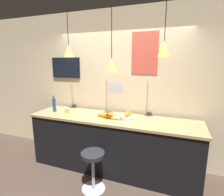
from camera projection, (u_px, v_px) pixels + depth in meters
ground_plane at (99, 190)px, 2.70m from camera, size 14.00×14.00×0.00m
back_wall at (120, 88)px, 3.39m from camera, size 8.00×0.06×2.90m
service_counter at (112, 143)px, 3.16m from camera, size 2.99×0.73×0.99m
bar_stool at (93, 164)px, 2.63m from camera, size 0.36×0.36×0.62m
fruit_bowl at (127, 117)px, 2.92m from camera, size 0.22×0.22×0.14m
orange_pile at (106, 115)px, 3.05m from camera, size 0.27×0.18×0.09m
juice_bottle at (54, 105)px, 3.40m from camera, size 0.06×0.06×0.32m
spread_jar at (67, 110)px, 3.32m from camera, size 0.08×0.08×0.10m
pendant_lamp_left at (69, 51)px, 3.08m from camera, size 0.19×0.19×0.78m
pendant_lamp_middle at (112, 65)px, 2.85m from camera, size 0.19×0.19×1.02m
pendant_lamp_right at (164, 49)px, 2.53m from camera, size 0.19×0.19×0.79m
mounted_tv at (66, 68)px, 3.67m from camera, size 0.66×0.04×0.41m
hanging_menu_board at (115, 88)px, 2.62m from camera, size 0.24×0.01×0.17m
wall_poster at (145, 53)px, 3.07m from camera, size 0.47×0.01×0.74m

